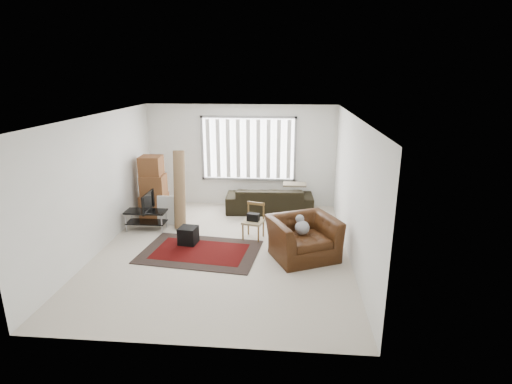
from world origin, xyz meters
TOP-DOWN VIEW (x-y plane):
  - room at (0.03, 0.51)m, footprint 6.00×6.02m
  - persian_rug at (-0.46, -0.15)m, footprint 2.47×1.80m
  - tv_stand at (-1.95, 0.94)m, footprint 0.92×0.41m
  - tv at (-1.95, 0.94)m, footprint 0.10×0.75m
  - subwoofer at (-0.79, 0.23)m, footprint 0.40×0.40m
  - moving_boxes at (-2.05, 1.83)m, footprint 0.64×0.59m
  - white_flatpack at (-1.55, 1.36)m, footprint 0.54×0.22m
  - rolled_rug at (-1.22, 1.25)m, footprint 0.35×0.68m
  - sofa at (0.80, 2.45)m, footprint 2.26×1.06m
  - side_chair at (0.54, 0.66)m, footprint 0.50×0.50m
  - armchair at (1.59, -0.18)m, footprint 1.56×1.49m

SIDE VIEW (x-z plane):
  - persian_rug at x=-0.46m, z-range 0.00..0.02m
  - subwoofer at x=-0.79m, z-range 0.02..0.38m
  - tv_stand at x=-1.95m, z-range 0.10..0.56m
  - white_flatpack at x=-1.55m, z-range 0.00..0.68m
  - sofa at x=0.80m, z-range 0.00..0.85m
  - side_chair at x=0.54m, z-range 0.04..0.82m
  - armchair at x=1.59m, z-range 0.00..0.91m
  - tv at x=-1.95m, z-range 0.46..0.89m
  - moving_boxes at x=-2.05m, z-range -0.05..1.48m
  - rolled_rug at x=-1.22m, z-range 0.00..1.79m
  - room at x=0.03m, z-range 0.40..3.11m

